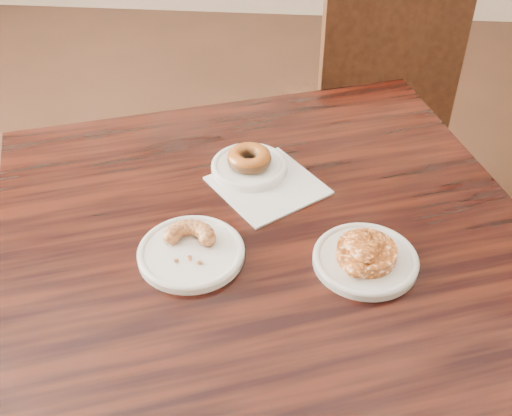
# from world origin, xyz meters

# --- Properties ---
(floor) EXTENTS (5.00, 5.00, 0.00)m
(floor) POSITION_xyz_m (0.00, 0.00, 0.00)
(floor) COLOR black
(floor) RESTS_ON ground
(cafe_table) EXTENTS (1.16, 1.16, 0.75)m
(cafe_table) POSITION_xyz_m (0.06, -0.20, 0.38)
(cafe_table) COLOR black
(cafe_table) RESTS_ON floor
(chair_far) EXTENTS (0.53, 0.53, 0.90)m
(chair_far) POSITION_xyz_m (0.28, 0.71, 0.45)
(chair_far) COLOR black
(chair_far) RESTS_ON floor
(napkin) EXTENTS (0.25, 0.25, 0.00)m
(napkin) POSITION_xyz_m (0.04, -0.06, 0.75)
(napkin) COLOR white
(napkin) RESTS_ON cafe_table
(plate_donut) EXTENTS (0.15, 0.15, 0.01)m
(plate_donut) POSITION_xyz_m (0.00, -0.02, 0.76)
(plate_donut) COLOR white
(plate_donut) RESTS_ON napkin
(plate_cruller) EXTENTS (0.18, 0.18, 0.01)m
(plate_cruller) POSITION_xyz_m (-0.07, -0.26, 0.76)
(plate_cruller) COLOR white
(plate_cruller) RESTS_ON cafe_table
(plate_fritter) EXTENTS (0.17, 0.17, 0.01)m
(plate_fritter) POSITION_xyz_m (0.22, -0.25, 0.76)
(plate_fritter) COLOR silver
(plate_fritter) RESTS_ON cafe_table
(glazed_donut) EXTENTS (0.08, 0.08, 0.03)m
(glazed_donut) POSITION_xyz_m (0.00, -0.02, 0.78)
(glazed_donut) COLOR brown
(glazed_donut) RESTS_ON plate_donut
(apple_fritter) EXTENTS (0.13, 0.13, 0.03)m
(apple_fritter) POSITION_xyz_m (0.22, -0.25, 0.78)
(apple_fritter) COLOR #471D07
(apple_fritter) RESTS_ON plate_fritter
(cruller_fragment) EXTENTS (0.10, 0.10, 0.03)m
(cruller_fragment) POSITION_xyz_m (-0.07, -0.26, 0.78)
(cruller_fragment) COLOR #5C2B12
(cruller_fragment) RESTS_ON plate_cruller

